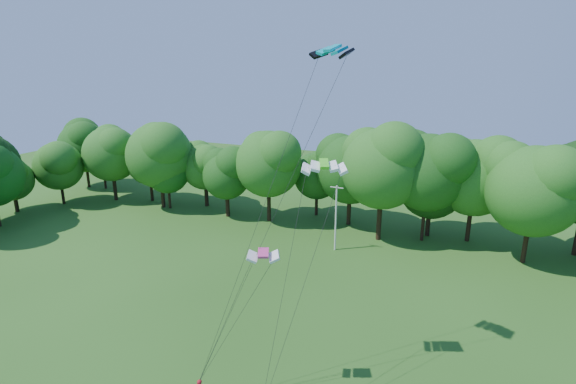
% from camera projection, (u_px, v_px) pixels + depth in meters
% --- Properties ---
extents(utility_pole, '(1.44, 0.18, 7.21)m').
position_uv_depth(utility_pole, '(336.00, 217.00, 47.65)').
color(utility_pole, silver).
rests_on(utility_pole, ground).
extents(kite_teal, '(2.78, 1.96, 0.48)m').
position_uv_depth(kite_teal, '(333.00, 48.00, 25.79)').
color(kite_teal, '#059EAD').
rests_on(kite_teal, ground).
extents(kite_green, '(2.90, 2.12, 0.43)m').
position_uv_depth(kite_green, '(324.00, 164.00, 26.45)').
color(kite_green, '#4BE021').
rests_on(kite_green, ground).
extents(kite_pink, '(2.07, 1.58, 0.33)m').
position_uv_depth(kite_pink, '(263.00, 253.00, 25.68)').
color(kite_pink, '#D33A84').
rests_on(kite_pink, ground).
extents(tree_back_west, '(6.50, 6.50, 9.46)m').
position_uv_depth(tree_back_west, '(167.00, 167.00, 60.79)').
color(tree_back_west, '#2E2212').
rests_on(tree_back_west, ground).
extents(tree_back_center, '(8.10, 8.10, 11.78)m').
position_uv_depth(tree_back_center, '(433.00, 175.00, 50.60)').
color(tree_back_center, '#2F2512').
rests_on(tree_back_center, ground).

